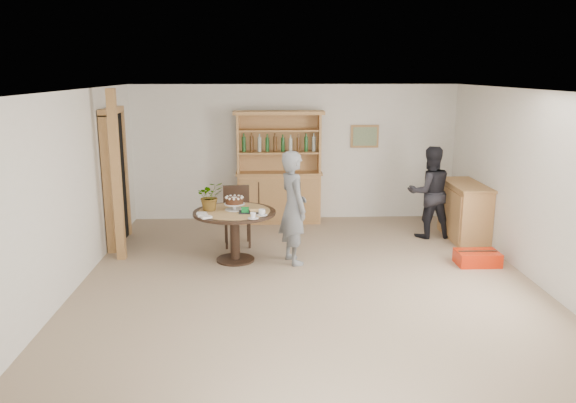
% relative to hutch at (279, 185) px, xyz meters
% --- Properties ---
extents(ground, '(7.00, 7.00, 0.00)m').
position_rel_hutch_xyz_m(ground, '(0.30, -3.24, -0.69)').
color(ground, '#9E866C').
rests_on(ground, ground).
extents(room_shell, '(6.04, 7.04, 2.52)m').
position_rel_hutch_xyz_m(room_shell, '(0.30, -3.23, 1.05)').
color(room_shell, white).
rests_on(room_shell, ground).
extents(doorway, '(0.13, 1.10, 2.18)m').
position_rel_hutch_xyz_m(doorway, '(-2.63, -1.24, 0.42)').
color(doorway, black).
rests_on(doorway, ground).
extents(pine_post, '(0.12, 0.12, 2.50)m').
position_rel_hutch_xyz_m(pine_post, '(-2.40, -2.04, 0.56)').
color(pine_post, '#AD7A49').
rests_on(pine_post, ground).
extents(hutch, '(1.62, 0.54, 2.04)m').
position_rel_hutch_xyz_m(hutch, '(0.00, 0.00, 0.00)').
color(hutch, tan).
rests_on(hutch, ground).
extents(sideboard, '(0.54, 1.26, 0.94)m').
position_rel_hutch_xyz_m(sideboard, '(3.04, -1.24, -0.22)').
color(sideboard, tan).
rests_on(sideboard, ground).
extents(dining_table, '(1.20, 1.20, 0.76)m').
position_rel_hutch_xyz_m(dining_table, '(-0.70, -2.20, -0.08)').
color(dining_table, black).
rests_on(dining_table, ground).
extents(dining_chair, '(0.46, 0.46, 0.95)m').
position_rel_hutch_xyz_m(dining_chair, '(-0.71, -1.37, -0.15)').
color(dining_chair, black).
rests_on(dining_chair, ground).
extents(birthday_cake, '(0.30, 0.30, 0.20)m').
position_rel_hutch_xyz_m(birthday_cake, '(-0.70, -2.15, 0.19)').
color(birthday_cake, white).
rests_on(birthday_cake, dining_table).
extents(flower_vase, '(0.47, 0.44, 0.42)m').
position_rel_hutch_xyz_m(flower_vase, '(-1.05, -2.15, 0.28)').
color(flower_vase, '#3F7233').
rests_on(flower_vase, dining_table).
extents(gift_tray, '(0.30, 0.20, 0.08)m').
position_rel_hutch_xyz_m(gift_tray, '(-0.49, -2.32, 0.10)').
color(gift_tray, black).
rests_on(gift_tray, dining_table).
extents(coffee_cup_a, '(0.15, 0.15, 0.09)m').
position_rel_hutch_xyz_m(coffee_cup_a, '(-0.30, -2.48, 0.11)').
color(coffee_cup_a, white).
rests_on(coffee_cup_a, dining_table).
extents(coffee_cup_b, '(0.15, 0.15, 0.08)m').
position_rel_hutch_xyz_m(coffee_cup_b, '(-0.42, -2.65, 0.11)').
color(coffee_cup_b, white).
rests_on(coffee_cup_b, dining_table).
extents(napkins, '(0.24, 0.33, 0.03)m').
position_rel_hutch_xyz_m(napkins, '(-1.11, -2.51, 0.09)').
color(napkins, white).
rests_on(napkins, dining_table).
extents(teen_boy, '(0.57, 0.70, 1.64)m').
position_rel_hutch_xyz_m(teen_boy, '(0.15, -2.30, 0.13)').
color(teen_boy, slate).
rests_on(teen_boy, ground).
extents(adult_person, '(0.80, 0.65, 1.53)m').
position_rel_hutch_xyz_m(adult_person, '(2.48, -1.10, 0.08)').
color(adult_person, black).
rests_on(adult_person, ground).
extents(red_suitcase, '(0.60, 0.40, 0.21)m').
position_rel_hutch_xyz_m(red_suitcase, '(2.80, -2.53, -0.59)').
color(red_suitcase, red).
rests_on(red_suitcase, ground).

